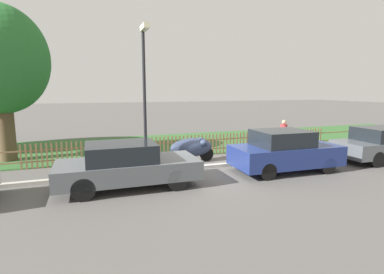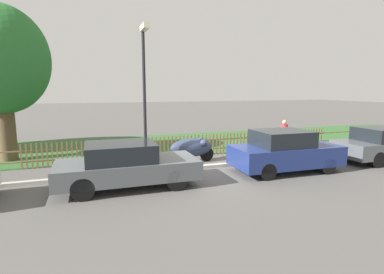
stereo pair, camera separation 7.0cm
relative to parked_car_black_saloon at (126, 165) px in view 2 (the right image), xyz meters
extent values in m
plane|color=#565451|center=(3.49, 1.12, -0.69)|extent=(120.00, 120.00, 0.00)
cube|color=#B2ADA3|center=(3.49, 1.22, -0.63)|extent=(37.08, 0.20, 0.12)
cube|color=#33602D|center=(3.49, 6.61, -0.68)|extent=(37.08, 6.62, 0.01)
cube|color=olive|center=(3.49, 3.32, -0.42)|extent=(37.08, 0.03, 0.05)
cube|color=olive|center=(3.49, 3.32, -0.01)|extent=(37.08, 0.03, 0.05)
cube|color=olive|center=(-3.37, 3.30, -0.22)|extent=(0.06, 0.03, 0.94)
cube|color=olive|center=(-3.20, 3.30, -0.22)|extent=(0.06, 0.03, 0.94)
cube|color=olive|center=(-3.02, 3.30, -0.22)|extent=(0.06, 0.03, 0.94)
cube|color=olive|center=(-2.85, 3.30, -0.22)|extent=(0.06, 0.03, 0.94)
cube|color=olive|center=(-2.68, 3.30, -0.22)|extent=(0.06, 0.03, 0.94)
cube|color=olive|center=(-2.50, 3.30, -0.22)|extent=(0.06, 0.03, 0.94)
cube|color=olive|center=(-2.33, 3.30, -0.22)|extent=(0.06, 0.03, 0.94)
cube|color=olive|center=(-2.15, 3.30, -0.22)|extent=(0.06, 0.03, 0.94)
cube|color=olive|center=(-1.98, 3.30, -0.22)|extent=(0.06, 0.03, 0.94)
cube|color=olive|center=(-1.81, 3.30, -0.22)|extent=(0.06, 0.03, 0.94)
cube|color=olive|center=(-1.63, 3.30, -0.22)|extent=(0.06, 0.03, 0.94)
cube|color=olive|center=(-1.46, 3.30, -0.22)|extent=(0.06, 0.03, 0.94)
cube|color=olive|center=(-1.29, 3.30, -0.22)|extent=(0.06, 0.03, 0.94)
cube|color=olive|center=(-1.11, 3.30, -0.22)|extent=(0.06, 0.03, 0.94)
cube|color=olive|center=(-0.94, 3.30, -0.22)|extent=(0.06, 0.03, 0.94)
cube|color=olive|center=(-0.77, 3.30, -0.22)|extent=(0.06, 0.03, 0.94)
cube|color=olive|center=(-0.59, 3.30, -0.22)|extent=(0.06, 0.03, 0.94)
cube|color=olive|center=(-0.42, 3.30, -0.22)|extent=(0.06, 0.03, 0.94)
cube|color=olive|center=(-0.24, 3.30, -0.22)|extent=(0.06, 0.03, 0.94)
cube|color=olive|center=(-0.07, 3.30, -0.22)|extent=(0.06, 0.03, 0.94)
cube|color=olive|center=(0.10, 3.30, -0.22)|extent=(0.06, 0.03, 0.94)
cube|color=olive|center=(0.28, 3.30, -0.22)|extent=(0.06, 0.03, 0.94)
cube|color=olive|center=(0.45, 3.30, -0.22)|extent=(0.06, 0.03, 0.94)
cube|color=olive|center=(0.62, 3.30, -0.22)|extent=(0.06, 0.03, 0.94)
cube|color=olive|center=(0.80, 3.30, -0.22)|extent=(0.06, 0.03, 0.94)
cube|color=olive|center=(0.97, 3.30, -0.22)|extent=(0.06, 0.03, 0.94)
cube|color=olive|center=(1.15, 3.30, -0.22)|extent=(0.06, 0.03, 0.94)
cube|color=olive|center=(1.32, 3.30, -0.22)|extent=(0.06, 0.03, 0.94)
cube|color=olive|center=(1.49, 3.30, -0.22)|extent=(0.06, 0.03, 0.94)
cube|color=olive|center=(1.67, 3.30, -0.22)|extent=(0.06, 0.03, 0.94)
cube|color=olive|center=(1.84, 3.30, -0.22)|extent=(0.06, 0.03, 0.94)
cube|color=olive|center=(2.01, 3.30, -0.22)|extent=(0.06, 0.03, 0.94)
cube|color=olive|center=(2.19, 3.30, -0.22)|extent=(0.06, 0.03, 0.94)
cube|color=olive|center=(2.36, 3.30, -0.22)|extent=(0.06, 0.03, 0.94)
cube|color=olive|center=(2.54, 3.30, -0.22)|extent=(0.06, 0.03, 0.94)
cube|color=olive|center=(2.71, 3.30, -0.22)|extent=(0.06, 0.03, 0.94)
cube|color=olive|center=(2.88, 3.30, -0.22)|extent=(0.06, 0.03, 0.94)
cube|color=olive|center=(3.06, 3.30, -0.22)|extent=(0.06, 0.03, 0.94)
cube|color=olive|center=(3.23, 3.30, -0.22)|extent=(0.06, 0.03, 0.94)
cube|color=olive|center=(3.40, 3.30, -0.22)|extent=(0.06, 0.03, 0.94)
cube|color=olive|center=(3.58, 3.30, -0.22)|extent=(0.06, 0.03, 0.94)
cube|color=olive|center=(3.75, 3.30, -0.22)|extent=(0.06, 0.03, 0.94)
cube|color=olive|center=(3.93, 3.30, -0.22)|extent=(0.06, 0.03, 0.94)
cube|color=olive|center=(4.10, 3.30, -0.22)|extent=(0.06, 0.03, 0.94)
cube|color=olive|center=(4.27, 3.30, -0.22)|extent=(0.06, 0.03, 0.94)
cube|color=olive|center=(4.45, 3.30, -0.22)|extent=(0.06, 0.03, 0.94)
cube|color=olive|center=(4.62, 3.30, -0.22)|extent=(0.06, 0.03, 0.94)
cube|color=olive|center=(4.79, 3.30, -0.22)|extent=(0.06, 0.03, 0.94)
cube|color=olive|center=(4.97, 3.30, -0.22)|extent=(0.06, 0.03, 0.94)
cube|color=olive|center=(5.14, 3.30, -0.22)|extent=(0.06, 0.03, 0.94)
cube|color=olive|center=(5.32, 3.30, -0.22)|extent=(0.06, 0.03, 0.94)
cube|color=olive|center=(5.49, 3.30, -0.22)|extent=(0.06, 0.03, 0.94)
cube|color=olive|center=(5.66, 3.30, -0.22)|extent=(0.06, 0.03, 0.94)
cube|color=olive|center=(5.84, 3.30, -0.22)|extent=(0.06, 0.03, 0.94)
cube|color=olive|center=(6.01, 3.30, -0.22)|extent=(0.06, 0.03, 0.94)
cube|color=olive|center=(6.18, 3.30, -0.22)|extent=(0.06, 0.03, 0.94)
cube|color=olive|center=(6.36, 3.30, -0.22)|extent=(0.06, 0.03, 0.94)
cube|color=olive|center=(6.53, 3.30, -0.22)|extent=(0.06, 0.03, 0.94)
cube|color=olive|center=(6.71, 3.30, -0.22)|extent=(0.06, 0.03, 0.94)
cube|color=olive|center=(6.88, 3.30, -0.22)|extent=(0.06, 0.03, 0.94)
cube|color=olive|center=(7.05, 3.30, -0.22)|extent=(0.06, 0.03, 0.94)
cube|color=olive|center=(7.23, 3.30, -0.22)|extent=(0.06, 0.03, 0.94)
cube|color=olive|center=(7.40, 3.30, -0.22)|extent=(0.06, 0.03, 0.94)
cube|color=olive|center=(7.57, 3.30, -0.22)|extent=(0.06, 0.03, 0.94)
cube|color=olive|center=(7.75, 3.30, -0.22)|extent=(0.06, 0.03, 0.94)
cube|color=olive|center=(7.92, 3.30, -0.22)|extent=(0.06, 0.03, 0.94)
cube|color=olive|center=(8.10, 3.30, -0.22)|extent=(0.06, 0.03, 0.94)
cube|color=olive|center=(8.27, 3.30, -0.22)|extent=(0.06, 0.03, 0.94)
cube|color=olive|center=(8.44, 3.30, -0.22)|extent=(0.06, 0.03, 0.94)
cube|color=olive|center=(8.62, 3.30, -0.22)|extent=(0.06, 0.03, 0.94)
cube|color=olive|center=(8.79, 3.30, -0.22)|extent=(0.06, 0.03, 0.94)
cube|color=olive|center=(8.96, 3.30, -0.22)|extent=(0.06, 0.03, 0.94)
cube|color=olive|center=(9.14, 3.30, -0.22)|extent=(0.06, 0.03, 0.94)
cube|color=olive|center=(9.31, 3.30, -0.22)|extent=(0.06, 0.03, 0.94)
cube|color=olive|center=(9.48, 3.30, -0.22)|extent=(0.06, 0.03, 0.94)
cube|color=olive|center=(9.66, 3.30, -0.22)|extent=(0.06, 0.03, 0.94)
cube|color=olive|center=(9.83, 3.30, -0.22)|extent=(0.06, 0.03, 0.94)
cube|color=olive|center=(10.01, 3.30, -0.22)|extent=(0.06, 0.03, 0.94)
cube|color=olive|center=(10.18, 3.30, -0.22)|extent=(0.06, 0.03, 0.94)
cube|color=olive|center=(10.35, 3.30, -0.22)|extent=(0.06, 0.03, 0.94)
cube|color=#51565B|center=(0.06, 0.00, -0.14)|extent=(4.18, 1.83, 0.55)
cube|color=black|center=(-0.15, 0.00, 0.40)|extent=(2.02, 1.62, 0.53)
cylinder|color=black|center=(1.36, 0.80, -0.37)|extent=(0.63, 0.15, 0.63)
cylinder|color=black|center=(1.33, -0.83, -0.37)|extent=(0.63, 0.15, 0.63)
cylinder|color=black|center=(-1.22, 0.83, -0.37)|extent=(0.63, 0.15, 0.63)
cylinder|color=black|center=(-1.24, -0.80, -0.37)|extent=(0.63, 0.15, 0.63)
cube|color=navy|center=(5.61, -0.10, -0.10)|extent=(3.91, 1.85, 0.69)
cube|color=black|center=(5.42, -0.10, 0.52)|extent=(1.90, 1.62, 0.55)
cylinder|color=black|center=(6.83, 0.65, -0.41)|extent=(0.57, 0.16, 0.56)
cylinder|color=black|center=(6.78, -0.94, -0.41)|extent=(0.57, 0.16, 0.56)
cylinder|color=black|center=(4.45, 0.73, -0.41)|extent=(0.57, 0.16, 0.56)
cylinder|color=black|center=(4.40, -0.86, -0.41)|extent=(0.57, 0.16, 0.56)
cylinder|color=black|center=(9.25, 0.67, -0.38)|extent=(0.61, 0.16, 0.61)
cylinder|color=black|center=(9.20, -0.88, -0.38)|extent=(0.61, 0.16, 0.61)
cylinder|color=black|center=(3.55, 2.29, -0.40)|extent=(0.57, 0.11, 0.57)
cylinder|color=black|center=(2.21, 2.26, -0.40)|extent=(0.57, 0.11, 0.57)
ellipsoid|color=#2D3851|center=(2.88, 2.27, -0.08)|extent=(1.79, 0.67, 0.76)
ellipsoid|color=#2D3851|center=(3.30, 2.28, 0.12)|extent=(0.43, 0.79, 0.35)
cylinder|color=brown|center=(-4.14, 5.12, 0.77)|extent=(0.66, 0.66, 2.91)
ellipsoid|color=#286B2D|center=(-4.14, 5.12, 3.40)|extent=(3.72, 3.72, 4.28)
cylinder|color=#2D3351|center=(7.49, 2.64, -0.32)|extent=(0.14, 0.14, 0.75)
cylinder|color=#2D3351|center=(7.46, 2.42, -0.32)|extent=(0.14, 0.14, 0.75)
cylinder|color=#B73338|center=(7.47, 2.53, 0.35)|extent=(0.36, 0.36, 0.59)
sphere|color=tan|center=(7.47, 2.53, 0.75)|extent=(0.20, 0.20, 0.20)
cylinder|color=black|center=(0.94, 1.82, 1.75)|extent=(0.11, 0.11, 4.87)
cube|color=beige|center=(0.94, 1.47, 4.28)|extent=(0.20, 0.76, 0.18)
camera|label=1|loc=(-1.11, -8.83, 2.22)|focal=28.00mm
camera|label=2|loc=(-1.05, -8.86, 2.22)|focal=28.00mm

